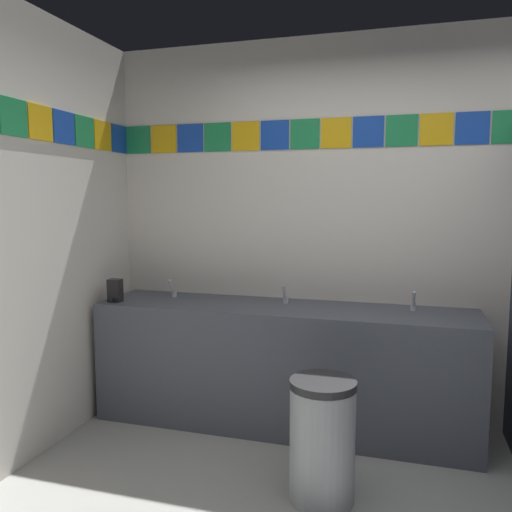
{
  "coord_description": "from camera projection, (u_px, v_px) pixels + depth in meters",
  "views": [
    {
      "loc": [
        0.04,
        -1.94,
        1.55
      ],
      "look_at": [
        -0.83,
        1.02,
        1.2
      ],
      "focal_mm": 35.74,
      "sensor_mm": 36.0,
      "label": 1
    }
  ],
  "objects": [
    {
      "name": "wall_back",
      "position": [
        399.0,
        230.0,
        3.47
      ],
      "size": [
        4.1,
        0.09,
        2.65
      ],
      "color": "silver",
      "rests_on": "ground_plane"
    },
    {
      "name": "faucet_center",
      "position": [
        285.0,
        296.0,
        3.49
      ],
      "size": [
        0.04,
        0.1,
        0.14
      ],
      "color": "silver",
      "rests_on": "vanity_counter"
    },
    {
      "name": "trash_bin",
      "position": [
        322.0,
        440.0,
        2.6
      ],
      "size": [
        0.34,
        0.34,
        0.64
      ],
      "color": "#999EA3",
      "rests_on": "ground_plane"
    },
    {
      "name": "faucet_right",
      "position": [
        413.0,
        303.0,
        3.26
      ],
      "size": [
        0.04,
        0.1,
        0.14
      ],
      "color": "silver",
      "rests_on": "vanity_counter"
    },
    {
      "name": "faucet_left",
      "position": [
        173.0,
        290.0,
        3.73
      ],
      "size": [
        0.04,
        0.1,
        0.14
      ],
      "color": "silver",
      "rests_on": "vanity_counter"
    },
    {
      "name": "soap_dispenser",
      "position": [
        115.0,
        290.0,
        3.57
      ],
      "size": [
        0.09,
        0.09,
        0.16
      ],
      "color": "black",
      "rests_on": "vanity_counter"
    },
    {
      "name": "vanity_counter",
      "position": [
        282.0,
        364.0,
        3.46
      ],
      "size": [
        2.53,
        0.58,
        0.83
      ],
      "color": "#4C515B",
      "rests_on": "ground_plane"
    }
  ]
}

